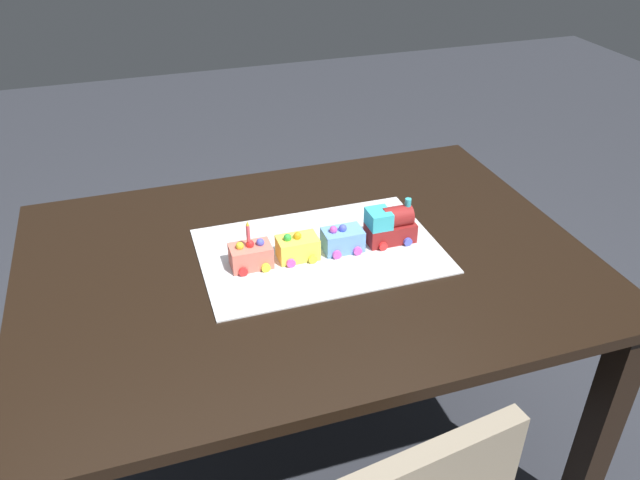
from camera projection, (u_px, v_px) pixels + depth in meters
name	position (u px, v px, depth m)	size (l,w,h in m)	color
ground_plane	(309.00, 452.00, 1.97)	(8.00, 8.00, 0.00)	#2D3038
dining_table	(306.00, 291.00, 1.63)	(1.40, 1.00, 0.74)	black
cake_board	(320.00, 251.00, 1.59)	(0.60, 0.40, 0.00)	silver
cake_locomotive	(390.00, 225.00, 1.60)	(0.14, 0.08, 0.12)	maroon
cake_car_gondola_sky_blue	(342.00, 240.00, 1.58)	(0.10, 0.08, 0.07)	#669EEA
cake_car_flatbed_lemon	(297.00, 248.00, 1.55)	(0.10, 0.08, 0.07)	#F4E04C
cake_car_hopper_coral	(251.00, 256.00, 1.51)	(0.10, 0.08, 0.07)	#F27260
birthday_candle	(248.00, 231.00, 1.48)	(0.01, 0.01, 0.05)	#F24C59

